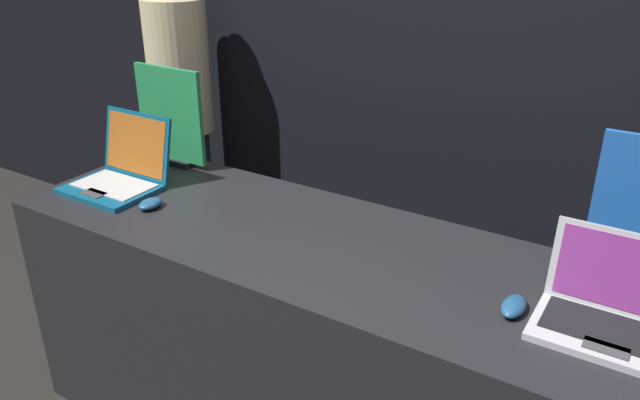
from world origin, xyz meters
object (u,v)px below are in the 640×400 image
mouse_front (151,204)px  mouse_back (514,306)px  laptop_front (121,171)px  person_bystander (183,117)px  laptop_back (617,312)px  promo_stand_front (171,119)px

mouse_front → mouse_back: mouse_back is taller
laptop_front → mouse_front: size_ratio=3.44×
mouse_back → person_bystander: size_ratio=0.07×
person_bystander → laptop_back: bearing=-20.3°
mouse_front → person_bystander: size_ratio=0.06×
mouse_front → promo_stand_front: 0.49m
laptop_back → person_bystander: size_ratio=0.22×
laptop_back → mouse_back: 0.26m
laptop_front → person_bystander: person_bystander is taller
laptop_back → person_bystander: person_bystander is taller
mouse_front → laptop_back: bearing=3.7°
laptop_front → laptop_back: 1.84m
laptop_back → promo_stand_front: bearing=171.2°
laptop_front → mouse_back: 1.59m
laptop_front → promo_stand_front: promo_stand_front is taller
promo_stand_front → person_bystander: (-0.50, 0.58, -0.22)m
laptop_front → mouse_back: (1.59, -0.04, -0.05)m
promo_stand_front → person_bystander: person_bystander is taller
promo_stand_front → laptop_back: (1.84, -0.28, -0.14)m
laptop_back → mouse_front: bearing=-176.3°
person_bystander → mouse_front: bearing=-52.3°
laptop_back → mouse_back: laptop_back is taller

